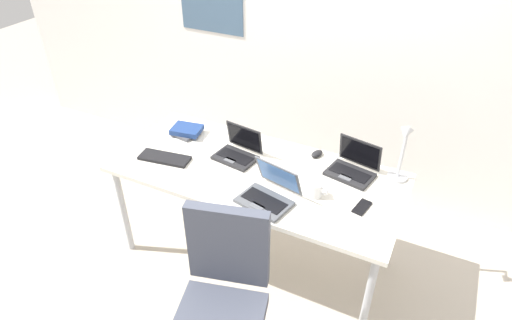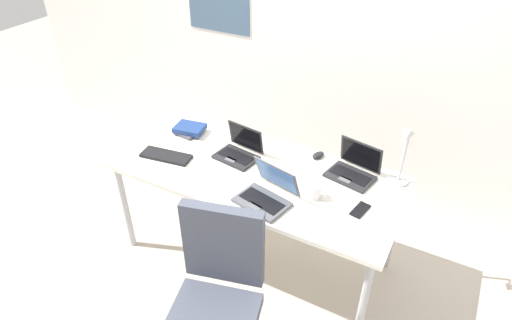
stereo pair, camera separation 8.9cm
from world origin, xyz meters
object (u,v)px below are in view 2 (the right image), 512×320
(laptop_front_left, at_px, (353,170))
(cell_phone, at_px, (360,210))
(computer_mouse, at_px, (318,155))
(laptop_near_mouse, at_px, (239,151))
(book_stack, at_px, (189,129))
(desk_lamp, at_px, (403,157))
(coffee_mug, at_px, (314,191))
(laptop_center, at_px, (267,194))
(external_keyboard, at_px, (166,156))
(office_chair, at_px, (216,313))

(laptop_front_left, xyz_separation_m, cell_phone, (0.14, -0.29, -0.04))
(computer_mouse, relative_size, cell_phone, 0.71)
(laptop_near_mouse, distance_m, book_stack, 0.46)
(desk_lamp, height_order, laptop_near_mouse, desk_lamp)
(desk_lamp, distance_m, computer_mouse, 0.55)
(cell_phone, bearing_deg, coffee_mug, -165.73)
(computer_mouse, relative_size, coffee_mug, 0.85)
(laptop_center, distance_m, cell_phone, 0.52)
(laptop_near_mouse, distance_m, computer_mouse, 0.51)
(laptop_center, relative_size, book_stack, 1.53)
(coffee_mug, bearing_deg, laptop_near_mouse, 165.01)
(external_keyboard, bearing_deg, book_stack, 89.12)
(laptop_center, distance_m, coffee_mug, 0.27)
(laptop_center, bearing_deg, office_chair, -89.53)
(computer_mouse, xyz_separation_m, book_stack, (-0.91, -0.15, 0.01))
(computer_mouse, bearing_deg, coffee_mug, -52.82)
(computer_mouse, height_order, book_stack, book_stack)
(laptop_center, bearing_deg, external_keyboard, 174.58)
(office_chair, bearing_deg, laptop_near_mouse, 112.57)
(external_keyboard, relative_size, cell_phone, 2.43)
(desk_lamp, distance_m, laptop_near_mouse, 1.00)
(book_stack, xyz_separation_m, office_chair, (0.82, -0.96, -0.37))
(coffee_mug, xyz_separation_m, office_chair, (-0.22, -0.72, -0.39))
(office_chair, bearing_deg, coffee_mug, 72.76)
(cell_phone, bearing_deg, laptop_front_left, 126.38)
(book_stack, bearing_deg, laptop_center, -25.81)
(laptop_near_mouse, height_order, coffee_mug, laptop_near_mouse)
(laptop_near_mouse, bearing_deg, external_keyboard, -150.44)
(laptop_front_left, xyz_separation_m, office_chair, (-0.35, -1.02, -0.38))
(office_chair, bearing_deg, desk_lamp, 60.20)
(laptop_front_left, height_order, cell_phone, laptop_front_left)
(laptop_center, distance_m, computer_mouse, 0.55)
(desk_lamp, xyz_separation_m, computer_mouse, (-0.52, 0.04, -0.18))
(laptop_near_mouse, bearing_deg, book_stack, 169.22)
(laptop_front_left, bearing_deg, external_keyboard, -161.08)
(desk_lamp, distance_m, external_keyboard, 1.46)
(laptop_center, relative_size, laptop_front_left, 1.10)
(external_keyboard, distance_m, cell_phone, 1.27)
(external_keyboard, height_order, computer_mouse, computer_mouse)
(book_stack, distance_m, coffee_mug, 1.07)
(laptop_front_left, height_order, coffee_mug, laptop_front_left)
(book_stack, bearing_deg, external_keyboard, -82.43)
(laptop_near_mouse, xyz_separation_m, external_keyboard, (-0.41, -0.23, -0.03))
(computer_mouse, bearing_deg, laptop_front_left, 1.05)
(laptop_near_mouse, distance_m, external_keyboard, 0.47)
(desk_lamp, relative_size, office_chair, 0.41)
(computer_mouse, distance_m, book_stack, 0.92)
(laptop_center, height_order, cell_phone, laptop_center)
(laptop_near_mouse, height_order, laptop_front_left, laptop_front_left)
(cell_phone, relative_size, book_stack, 0.61)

